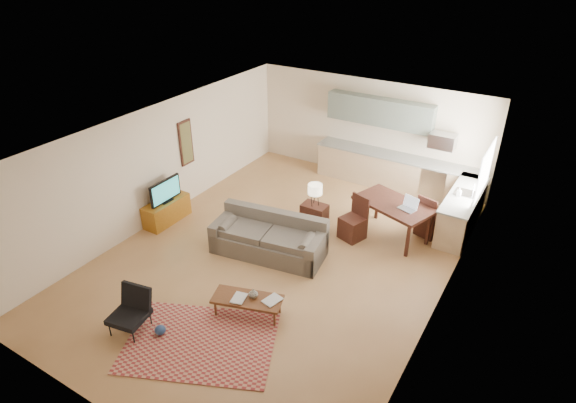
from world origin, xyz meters
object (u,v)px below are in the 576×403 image
Objects in this scene: coffee_table at (248,306)px; sofa at (268,236)px; dining_table at (392,220)px; tv_credenza at (167,211)px; console_table at (314,218)px; armchair at (128,313)px.

sofa is at bearing 94.63° from coffee_table.
tv_credenza is at bearing -136.96° from dining_table.
dining_table is (1.57, 0.67, 0.09)m from console_table.
dining_table is at bearing 24.06° from tv_credenza.
console_table is at bearing -137.80° from dining_table.
dining_table is (1.95, 1.97, -0.01)m from sofa.
dining_table reaches higher than console_table.
tv_credenza is 5.15m from dining_table.
armchair is 0.46× the size of dining_table.
tv_credenza is (-3.46, 1.63, 0.08)m from coffee_table.
coffee_table is 2.00m from armchair.
coffee_table is 0.75× the size of dining_table.
armchair is (-0.76, -3.10, -0.05)m from sofa.
coffee_table is at bearing 32.51° from armchair.
sofa reaches higher than armchair.
coffee_table is 3.08m from console_table.
coffee_table is at bearing -83.79° from console_table.
sofa is at bearing -106.15° from console_table.
sofa is 2.09× the size of tv_credenza.
tv_credenza is (-1.99, 2.98, -0.11)m from armchair.
tv_credenza is 0.71× the size of dining_table.
console_table is (0.38, 1.30, -0.10)m from sofa.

